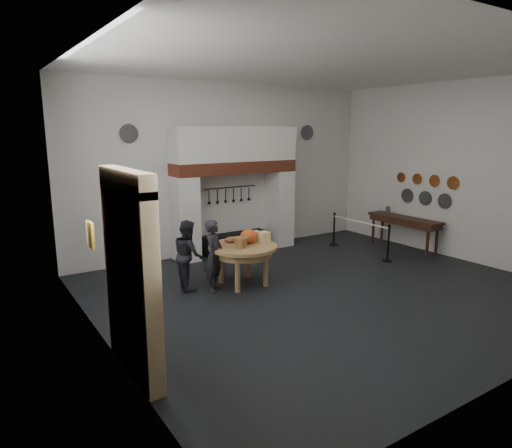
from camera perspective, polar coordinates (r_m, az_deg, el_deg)
floor at (r=9.75m, az=8.59°, el=-8.15°), size 9.00×8.00×0.02m
ceiling at (r=9.25m, az=9.49°, el=19.08°), size 9.00×8.00×0.02m
wall_back at (r=12.47m, az=-3.46°, el=6.92°), size 9.00×0.02×4.50m
wall_left at (r=7.07m, az=-19.22°, el=2.59°), size 0.02×8.00×4.50m
wall_right at (r=12.69m, az=24.38°, el=5.99°), size 0.02×8.00×4.50m
chimney_pier_left at (r=11.66m, az=-8.83°, el=0.63°), size 0.55×0.70×2.15m
chimney_pier_right at (r=13.13m, az=2.97°, el=2.00°), size 0.55×0.70×2.15m
hearth_brick_band at (r=12.17m, az=-2.64°, el=7.09°), size 3.50×0.72×0.32m
chimney_hood at (r=12.13m, az=-2.67°, el=9.97°), size 3.50×0.70×0.90m
iron_range at (r=12.56m, az=-2.71°, el=-2.29°), size 1.90×0.45×0.50m
utensil_rail at (r=12.46m, az=-3.25°, el=4.61°), size 1.60×0.02×0.02m
door_recess at (r=6.37m, az=-16.11°, el=-7.45°), size 0.04×1.10×2.50m
door_jamb_near at (r=5.75m, az=-13.17°, el=-8.87°), size 0.22×0.30×2.60m
door_jamb_far at (r=7.02m, az=-17.14°, el=-5.30°), size 0.22×0.30×2.60m
door_lintel at (r=6.10m, az=-16.05°, el=5.21°), size 0.22×1.70×0.30m
wall_plaque at (r=7.97m, az=-19.98°, el=-1.26°), size 0.05×0.34×0.44m
work_table at (r=9.73m, az=-1.63°, el=-2.87°), size 1.56×1.56×0.07m
pumpkin at (r=9.87m, az=-0.95°, el=-1.52°), size 0.36×0.36×0.31m
cheese_block_big at (r=9.91m, az=0.98°, el=-1.67°), size 0.22×0.22×0.24m
cheese_block_small at (r=10.15m, az=-0.07°, el=-1.46°), size 0.18×0.18×0.20m
wicker_basket at (r=9.49m, az=-1.94°, el=-2.34°), size 0.34×0.34×0.22m
bread_loaf at (r=9.95m, az=-3.18°, el=-1.96°), size 0.31×0.18×0.13m
visitor_near at (r=9.46m, az=-5.26°, el=-3.93°), size 0.64×0.63×1.49m
visitor_far at (r=9.64m, az=-8.48°, el=-3.80°), size 0.66×0.79×1.46m
side_table at (r=13.33m, az=18.05°, el=0.68°), size 0.55×2.20×0.06m
pewter_jug at (r=13.68m, az=16.14°, el=1.67°), size 0.12×0.12×0.22m
copper_pan_a at (r=12.79m, az=23.42°, el=4.75°), size 0.03×0.34×0.34m
copper_pan_b at (r=13.10m, az=21.42°, el=5.05°), size 0.03×0.32×0.32m
copper_pan_c at (r=13.42m, az=19.51°, el=5.33°), size 0.03×0.30×0.30m
copper_pan_d at (r=13.76m, az=17.69°, el=5.59°), size 0.03×0.28×0.28m
pewter_plate_left at (r=12.96m, az=22.50°, el=2.67°), size 0.03×0.40×0.40m
pewter_plate_mid at (r=13.30m, az=20.38°, el=3.04°), size 0.03×0.40×0.40m
pewter_plate_right at (r=13.66m, az=18.37°, el=3.39°), size 0.03×0.40×0.40m
pewter_plate_back_left at (r=11.30m, az=-15.61°, el=10.84°), size 0.44×0.03×0.44m
pewter_plate_back_right at (r=13.94m, az=6.45°, el=11.29°), size 0.44×0.03×0.44m
barrier_post_near at (r=12.02m, az=16.21°, el=-2.42°), size 0.05×0.05×0.90m
barrier_post_far at (r=13.36m, az=9.73°, el=-0.71°), size 0.05×0.05×0.90m
barrier_rope at (r=12.59m, az=12.88°, el=0.25°), size 0.04×2.00×0.04m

